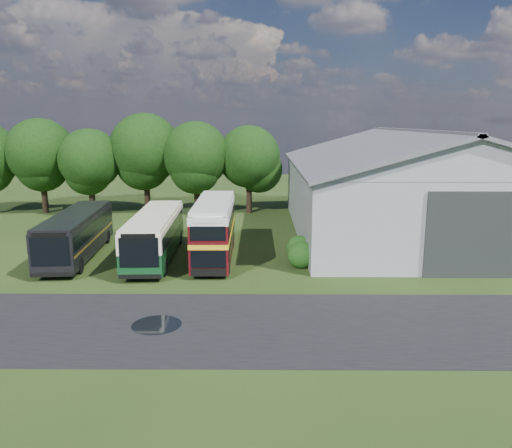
{
  "coord_description": "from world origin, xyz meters",
  "views": [
    {
      "loc": [
        3.04,
        -23.57,
        8.83
      ],
      "look_at": [
        2.8,
        8.0,
        2.29
      ],
      "focal_mm": 35.0,
      "sensor_mm": 36.0,
      "label": 1
    }
  ],
  "objects_px": {
    "storage_shed": "(410,181)",
    "bus_maroon_double": "(214,230)",
    "bus_dark_single": "(77,234)",
    "bus_green_single": "(155,235)"
  },
  "relations": [
    {
      "from": "bus_maroon_double",
      "to": "bus_green_single",
      "type": "bearing_deg",
      "value": 175.54
    },
    {
      "from": "bus_maroon_double",
      "to": "bus_dark_single",
      "type": "height_order",
      "value": "bus_maroon_double"
    },
    {
      "from": "storage_shed",
      "to": "bus_dark_single",
      "type": "relative_size",
      "value": 2.29
    },
    {
      "from": "storage_shed",
      "to": "bus_green_single",
      "type": "bearing_deg",
      "value": -156.92
    },
    {
      "from": "bus_green_single",
      "to": "bus_maroon_double",
      "type": "height_order",
      "value": "bus_maroon_double"
    },
    {
      "from": "storage_shed",
      "to": "bus_maroon_double",
      "type": "distance_m",
      "value": 17.16
    },
    {
      "from": "bus_green_single",
      "to": "bus_maroon_double",
      "type": "distance_m",
      "value": 3.91
    },
    {
      "from": "storage_shed",
      "to": "bus_dark_single",
      "type": "height_order",
      "value": "storage_shed"
    },
    {
      "from": "bus_green_single",
      "to": "bus_maroon_double",
      "type": "relative_size",
      "value": 1.2
    },
    {
      "from": "bus_green_single",
      "to": "bus_dark_single",
      "type": "relative_size",
      "value": 1.0
    }
  ]
}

